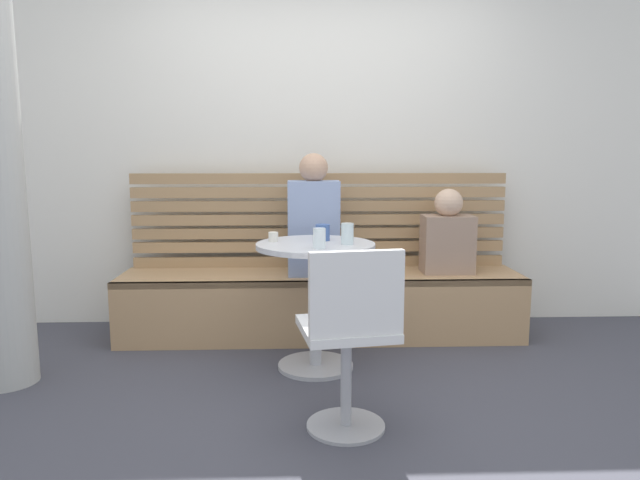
{
  "coord_description": "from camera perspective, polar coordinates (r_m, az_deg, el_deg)",
  "views": [
    {
      "loc": [
        -0.15,
        -2.6,
        1.24
      ],
      "look_at": [
        -0.03,
        0.66,
        0.75
      ],
      "focal_mm": 32.12,
      "sensor_mm": 36.0,
      "label": 1
    }
  ],
  "objects": [
    {
      "name": "ground",
      "position": [
        2.89,
        1.09,
        -16.9
      ],
      "size": [
        8.0,
        8.0,
        0.0
      ],
      "primitive_type": "plane",
      "color": "#42424C"
    },
    {
      "name": "back_wall",
      "position": [
        4.25,
        -0.13,
        11.36
      ],
      "size": [
        5.2,
        0.1,
        2.9
      ],
      "primitive_type": "cube",
      "color": "white",
      "rests_on": "ground"
    },
    {
      "name": "booth_bench",
      "position": [
        3.94,
        0.11,
        -6.46
      ],
      "size": [
        2.7,
        0.52,
        0.44
      ],
      "color": "tan",
      "rests_on": "ground"
    },
    {
      "name": "booth_backrest",
      "position": [
        4.07,
        -0.03,
        2.02
      ],
      "size": [
        2.65,
        0.04,
        0.67
      ],
      "color": "#A68157",
      "rests_on": "booth_bench"
    },
    {
      "name": "cafe_table",
      "position": [
        3.29,
        -0.45,
        -4.13
      ],
      "size": [
        0.68,
        0.68,
        0.74
      ],
      "color": "#ADADB2",
      "rests_on": "ground"
    },
    {
      "name": "white_chair",
      "position": [
        2.53,
        3.0,
        -9.32
      ],
      "size": [
        0.46,
        0.46,
        0.85
      ],
      "color": "#ADADB2",
      "rests_on": "ground"
    },
    {
      "name": "person_adult",
      "position": [
        3.8,
        -0.64,
        1.95
      ],
      "size": [
        0.34,
        0.22,
        0.81
      ],
      "color": "#8C9EC6",
      "rests_on": "booth_bench"
    },
    {
      "name": "person_child_left",
      "position": [
        3.98,
        12.59,
        0.36
      ],
      "size": [
        0.34,
        0.22,
        0.57
      ],
      "color": "#9E7F6B",
      "rests_on": "booth_bench"
    },
    {
      "name": "cup_espresso_small",
      "position": [
        3.32,
        -4.67,
        0.32
      ],
      "size": [
        0.06,
        0.06,
        0.05
      ],
      "primitive_type": "cylinder",
      "color": "silver",
      "rests_on": "cafe_table"
    },
    {
      "name": "cup_water_clear",
      "position": [
        3.06,
        -0.07,
        0.17
      ],
      "size": [
        0.07,
        0.07,
        0.11
      ],
      "primitive_type": "cylinder",
      "color": "white",
      "rests_on": "cafe_table"
    },
    {
      "name": "cup_glass_tall",
      "position": [
        3.2,
        2.75,
        0.62
      ],
      "size": [
        0.07,
        0.07,
        0.12
      ],
      "primitive_type": "cylinder",
      "color": "silver",
      "rests_on": "cafe_table"
    },
    {
      "name": "cup_mug_blue",
      "position": [
        3.34,
        0.27,
        0.76
      ],
      "size": [
        0.08,
        0.08,
        0.09
      ],
      "primitive_type": "cylinder",
      "color": "#3D5B9E",
      "rests_on": "cafe_table"
    }
  ]
}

